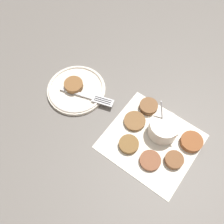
{
  "coord_description": "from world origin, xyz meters",
  "views": [
    {
      "loc": [
        0.11,
        -0.3,
        0.79
      ],
      "look_at": [
        -0.18,
        0.01,
        0.02
      ],
      "focal_mm": 42.0,
      "sensor_mm": 36.0,
      "label": 1
    }
  ],
  "objects_px": {
    "fork": "(92,98)",
    "fritter_on_plate": "(73,86)",
    "serving_plate": "(76,89)",
    "sauce_bowl": "(164,129)"
  },
  "relations": [
    {
      "from": "fritter_on_plate",
      "to": "fork",
      "type": "xyz_separation_m",
      "value": [
        0.08,
        0.01,
        -0.01
      ]
    },
    {
      "from": "serving_plate",
      "to": "fork",
      "type": "relative_size",
      "value": 1.1
    },
    {
      "from": "serving_plate",
      "to": "fork",
      "type": "xyz_separation_m",
      "value": [
        0.07,
        0.01,
        0.01
      ]
    },
    {
      "from": "fritter_on_plate",
      "to": "serving_plate",
      "type": "bearing_deg",
      "value": 24.39
    },
    {
      "from": "serving_plate",
      "to": "fritter_on_plate",
      "type": "relative_size",
      "value": 3.12
    },
    {
      "from": "fork",
      "to": "fritter_on_plate",
      "type": "bearing_deg",
      "value": -170.64
    },
    {
      "from": "sauce_bowl",
      "to": "fork",
      "type": "distance_m",
      "value": 0.26
    },
    {
      "from": "serving_plate",
      "to": "fritter_on_plate",
      "type": "height_order",
      "value": "fritter_on_plate"
    },
    {
      "from": "sauce_bowl",
      "to": "serving_plate",
      "type": "height_order",
      "value": "sauce_bowl"
    },
    {
      "from": "serving_plate",
      "to": "fritter_on_plate",
      "type": "xyz_separation_m",
      "value": [
        -0.01,
        -0.0,
        0.02
      ]
    }
  ]
}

